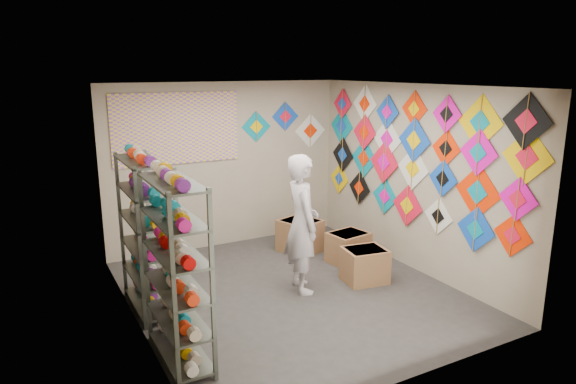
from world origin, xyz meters
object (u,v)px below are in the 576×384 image
shelf_rack_back (145,235)px  carton_b (348,247)px  shopkeeper (302,224)px  carton_a (365,265)px  shelf_rack_front (177,272)px  carton_c (300,236)px

shelf_rack_back → carton_b: bearing=1.8°
shopkeeper → carton_b: bearing=-53.2°
carton_a → carton_b: carton_a is taller
shelf_rack_front → shopkeeper: (1.94, 0.87, -0.03)m
shelf_rack_front → carton_b: shelf_rack_front is taller
carton_b → carton_c: carton_c is taller
shelf_rack_front → carton_a: (2.84, 0.68, -0.71)m
shelf_rack_back → carton_a: (2.84, -0.62, -0.71)m
carton_a → carton_b: (0.22, 0.72, -0.00)m
shelf_rack_front → carton_b: (3.06, 1.40, -0.72)m
shelf_rack_back → shopkeeper: bearing=-12.4°
shopkeeper → carton_c: size_ratio=3.08×
shelf_rack_front → shopkeeper: 2.13m
carton_c → carton_b: bearing=-79.7°
shelf_rack_front → carton_b: size_ratio=3.33×
shopkeeper → carton_b: shopkeeper is taller
carton_b → carton_a: bearing=-116.1°
carton_a → carton_c: bearing=105.8°
shelf_rack_front → carton_c: 3.50m
carton_b → shelf_rack_back: bearing=173.0°
shelf_rack_front → shopkeeper: size_ratio=1.03×
carton_a → shopkeeper: bearing=176.8°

